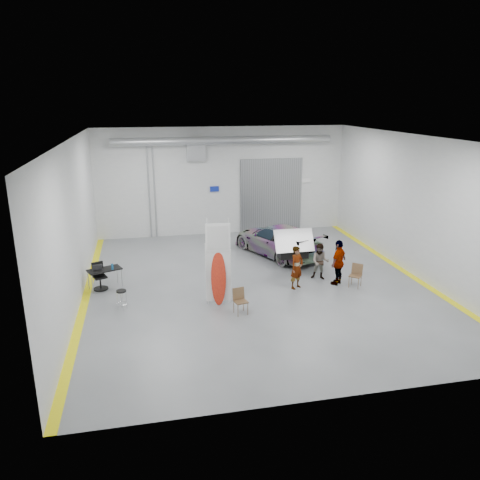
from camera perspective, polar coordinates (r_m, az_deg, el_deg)
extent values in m
plane|color=slate|center=(19.66, 2.03, -5.38)|extent=(16.00, 16.00, 0.00)
cube|color=silver|center=(18.38, -19.58, 1.91)|extent=(0.02, 16.00, 6.00)
cube|color=silver|center=(21.49, 20.59, 3.86)|extent=(0.02, 16.00, 6.00)
cube|color=silver|center=(26.41, -2.09, 7.17)|extent=(14.00, 0.02, 6.00)
cube|color=silver|center=(11.51, 11.81, -6.15)|extent=(14.00, 0.02, 6.00)
cube|color=white|center=(18.26, 2.22, 12.34)|extent=(14.00, 16.00, 0.02)
cube|color=gray|center=(27.11, 3.82, 5.45)|extent=(3.60, 0.12, 4.20)
cube|color=#96989E|center=(25.88, -5.44, 10.93)|extent=(1.00, 0.50, 1.20)
cylinder|color=#96989E|center=(25.53, -1.91, 12.04)|extent=(11.90, 0.44, 0.44)
cube|color=#13259B|center=(26.32, -3.13, 6.23)|extent=(0.50, 0.04, 0.30)
cube|color=white|center=(27.56, 7.90, 7.21)|extent=(0.70, 0.04, 0.25)
cylinder|color=#96989E|center=(26.05, -10.35, 5.65)|extent=(0.08, 0.08, 5.00)
cylinder|color=#96989E|center=(26.05, -11.01, 5.61)|extent=(0.08, 0.08, 5.00)
cube|color=yellow|center=(19.30, -18.27, -6.68)|extent=(0.30, 16.00, 0.01)
cube|color=yellow|center=(22.22, 19.48, -3.69)|extent=(0.30, 16.00, 0.01)
imported|color=silver|center=(23.13, 4.56, 0.01)|extent=(3.97, 5.63, 1.51)
imported|color=brown|center=(19.08, 6.93, -3.33)|extent=(0.77, 0.70, 1.78)
imported|color=slate|center=(20.20, 9.75, -2.62)|extent=(0.94, 0.86, 1.57)
imported|color=#A26436|center=(19.73, 11.91, -2.67)|extent=(1.14, 1.08, 1.92)
cube|color=white|center=(17.45, -2.59, -4.41)|extent=(0.94, 0.12, 2.00)
ellipsoid|color=#F44015|center=(17.39, -2.54, -4.68)|extent=(0.58, 0.31, 2.11)
cube|color=white|center=(16.94, -2.64, 0.29)|extent=(0.91, 0.12, 1.05)
cylinder|color=white|center=(17.20, -3.89, -2.78)|extent=(0.03, 0.03, 3.33)
cylinder|color=white|center=(17.32, -1.34, -2.61)|extent=(0.03, 0.03, 3.33)
cube|color=brown|center=(16.85, 0.09, -7.51)|extent=(0.53, 0.51, 0.04)
cube|color=brown|center=(16.93, -0.05, -6.48)|extent=(0.46, 0.18, 0.43)
cube|color=brown|center=(19.74, 13.89, -4.26)|extent=(0.63, 0.63, 0.04)
cube|color=brown|center=(19.83, 13.68, -3.38)|extent=(0.40, 0.37, 0.43)
cylinder|color=black|center=(17.63, -14.28, -6.05)|extent=(0.36, 0.36, 0.05)
torus|color=silver|center=(17.83, -14.17, -7.51)|extent=(0.38, 0.38, 0.02)
cylinder|color=#96989E|center=(19.66, -17.91, -4.99)|extent=(0.03, 0.03, 0.79)
cylinder|color=#96989E|center=(19.55, -14.40, -4.80)|extent=(0.03, 0.03, 0.79)
cylinder|color=#96989E|center=(20.17, -17.77, -4.42)|extent=(0.03, 0.03, 0.79)
cylinder|color=#96989E|center=(20.06, -14.35, -4.24)|extent=(0.03, 0.03, 0.79)
cube|color=black|center=(19.71, -16.21, -3.48)|extent=(1.46, 1.10, 0.04)
cylinder|color=#185890|center=(19.53, -15.30, -3.15)|extent=(0.09, 0.09, 0.24)
cube|color=black|center=(19.75, -17.02, -3.14)|extent=(0.38, 0.24, 0.20)
cylinder|color=black|center=(19.90, -16.59, -5.69)|extent=(0.59, 0.59, 0.04)
cylinder|color=black|center=(19.81, -16.65, -5.01)|extent=(0.06, 0.06, 0.50)
cube|color=black|center=(19.72, -16.71, -4.33)|extent=(0.63, 0.63, 0.07)
cube|color=black|center=(19.83, -16.74, -3.25)|extent=(0.45, 0.23, 0.52)
cube|color=silver|center=(20.75, 6.43, 0.22)|extent=(1.76, 1.07, 0.04)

